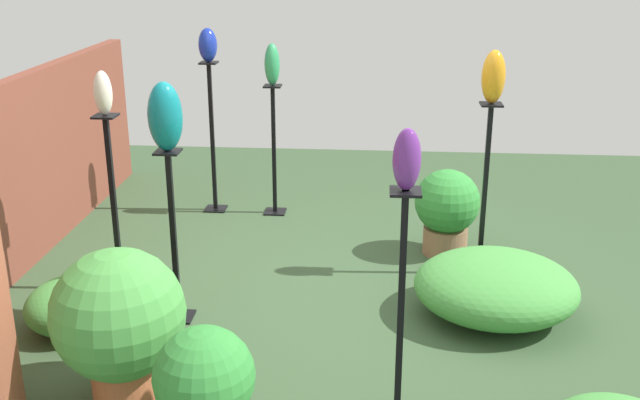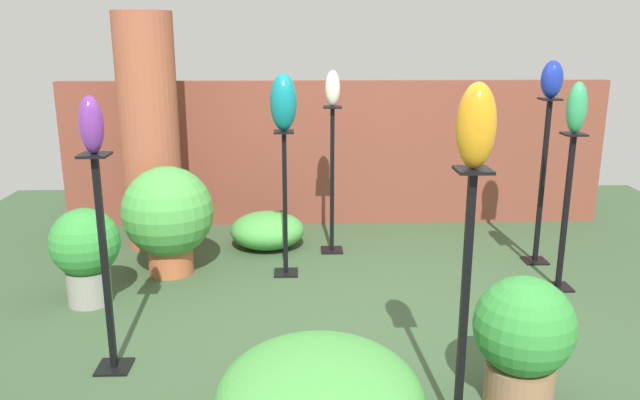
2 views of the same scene
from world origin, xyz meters
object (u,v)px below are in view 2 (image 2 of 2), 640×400
Objects in this scene: art_vase_teal at (283,102)px; pedestal_ivory at (332,186)px; art_vase_cobalt at (552,79)px; potted_plant_front_right at (86,250)px; brick_pillar at (150,133)px; pedestal_amber at (464,317)px; pedestal_cobalt at (542,189)px; potted_plant_mid_right at (523,336)px; potted_plant_near_pillar at (168,215)px; art_vase_amber at (476,126)px; pedestal_jade at (565,219)px; pedestal_violet at (106,274)px; art_vase_violet at (91,125)px; pedestal_teal at (285,210)px; art_vase_jade at (577,108)px; art_vase_ivory at (333,88)px.

pedestal_ivory is at bearing 52.94° from art_vase_teal.
art_vase_cobalt is 0.42× the size of potted_plant_front_right.
brick_pillar is 1.57× the size of pedestal_amber.
pedestal_cobalt is 3.20× the size of art_vase_teal.
brick_pillar is 3.82m from potted_plant_mid_right.
art_vase_cobalt is 0.34× the size of potted_plant_near_pillar.
pedestal_ivory is 2.98× the size of art_vase_teal.
pedestal_ivory is at bearing 100.20° from art_vase_amber.
brick_pillar is at bearing 160.71° from pedestal_jade.
potted_plant_front_right is (-0.45, 0.97, -0.19)m from pedestal_violet.
pedestal_ivory is at bearing -8.94° from brick_pillar.
brick_pillar is at bearing 95.87° from art_vase_violet.
art_vase_teal is 2.22m from art_vase_cobalt.
art_vase_jade reaches higher than pedestal_teal.
pedestal_cobalt is at bearing 27.98° from pedestal_violet.
art_vase_ivory is (-1.79, 0.34, 0.83)m from pedestal_cobalt.
pedestal_jade is 4.04× the size of art_vase_cobalt.
art_vase_ivory reaches higher than art_vase_violet.
pedestal_teal is 2.03m from art_vase_violet.
potted_plant_mid_right is at bearing -119.00° from pedestal_jade.
pedestal_amber is at bearing -54.21° from brick_pillar.
brick_pillar is at bearing 170.07° from art_vase_cobalt.
pedestal_jade is at bearing 19.35° from pedestal_violet.
brick_pillar is at bearing 171.06° from pedestal_ivory.
art_vase_cobalt is at bearing 2.70° from potted_plant_near_pillar.
art_vase_cobalt is (0.04, 0.59, 1.02)m from pedestal_jade.
potted_plant_near_pillar is (-2.27, 2.00, 0.11)m from potted_plant_mid_right.
potted_plant_front_right is at bearing -159.87° from art_vase_teal.
art_vase_ivory is 0.82× the size of art_vase_jade.
art_vase_violet is 3.64m from art_vase_cobalt.
potted_plant_mid_right is at bearing -112.71° from art_vase_cobalt.
brick_pillar is 1.63× the size of pedestal_violet.
pedestal_amber is 3.60× the size of art_vase_jade.
pedestal_jade is (-0.04, -0.59, -0.10)m from pedestal_cobalt.
pedestal_jade is 3.17m from potted_plant_near_pillar.
art_vase_teal is at bearing 112.60° from pedestal_amber.
pedestal_cobalt is (3.21, 1.71, 0.06)m from pedestal_violet.
art_vase_ivory is (0.00, -0.00, 0.88)m from pedestal_ivory.
art_vase_amber reaches higher than art_vase_violet.
brick_pillar is 0.98m from potted_plant_near_pillar.
potted_plant_near_pillar is at bearing 171.98° from pedestal_jade.
potted_plant_mid_right is at bearing -10.81° from art_vase_violet.
pedestal_ivory reaches higher than potted_plant_front_right.
pedestal_amber is 0.93m from art_vase_amber.
pedestal_cobalt is (3.45, -0.60, -0.41)m from brick_pillar.
art_vase_violet is (0.24, -2.31, 0.40)m from brick_pillar.
pedestal_violet is 1.56m from potted_plant_near_pillar.
art_vase_cobalt is 2.62m from potted_plant_mid_right.
pedestal_jade is 2.75× the size of art_vase_teal.
brick_pillar reaches higher than pedestal_cobalt.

